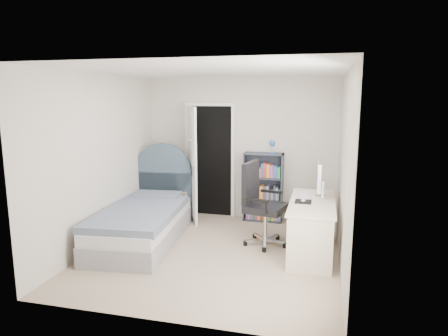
% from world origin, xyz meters
% --- Properties ---
extents(room_shell, '(3.50, 3.70, 2.60)m').
position_xyz_m(room_shell, '(0.00, 0.00, 1.25)').
color(room_shell, gray).
rests_on(room_shell, ground).
extents(door, '(0.92, 0.75, 2.06)m').
position_xyz_m(door, '(-0.69, 1.54, 1.03)').
color(door, black).
rests_on(door, ground).
extents(bed, '(1.25, 2.32, 1.37)m').
position_xyz_m(bed, '(-1.17, 0.27, 0.31)').
color(bed, gray).
rests_on(bed, ground).
extents(nightstand, '(0.42, 0.42, 0.61)m').
position_xyz_m(nightstand, '(-1.05, 1.46, 0.40)').
color(nightstand, tan).
rests_on(nightstand, ground).
extents(floor_lamp, '(0.21, 0.21, 1.46)m').
position_xyz_m(floor_lamp, '(-0.84, 1.44, 0.59)').
color(floor_lamp, silver).
rests_on(floor_lamp, ground).
extents(bookcase, '(0.67, 0.29, 1.43)m').
position_xyz_m(bookcase, '(0.45, 1.65, 0.57)').
color(bookcase, '#39404E').
rests_on(bookcase, ground).
extents(desk, '(0.61, 1.53, 1.25)m').
position_xyz_m(desk, '(1.33, 0.35, 0.41)').
color(desk, '#EEE3C8').
rests_on(desk, ground).
extents(office_chair, '(0.66, 0.69, 1.23)m').
position_xyz_m(office_chair, '(0.56, 0.52, 0.67)').
color(office_chair, silver).
rests_on(office_chair, ground).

